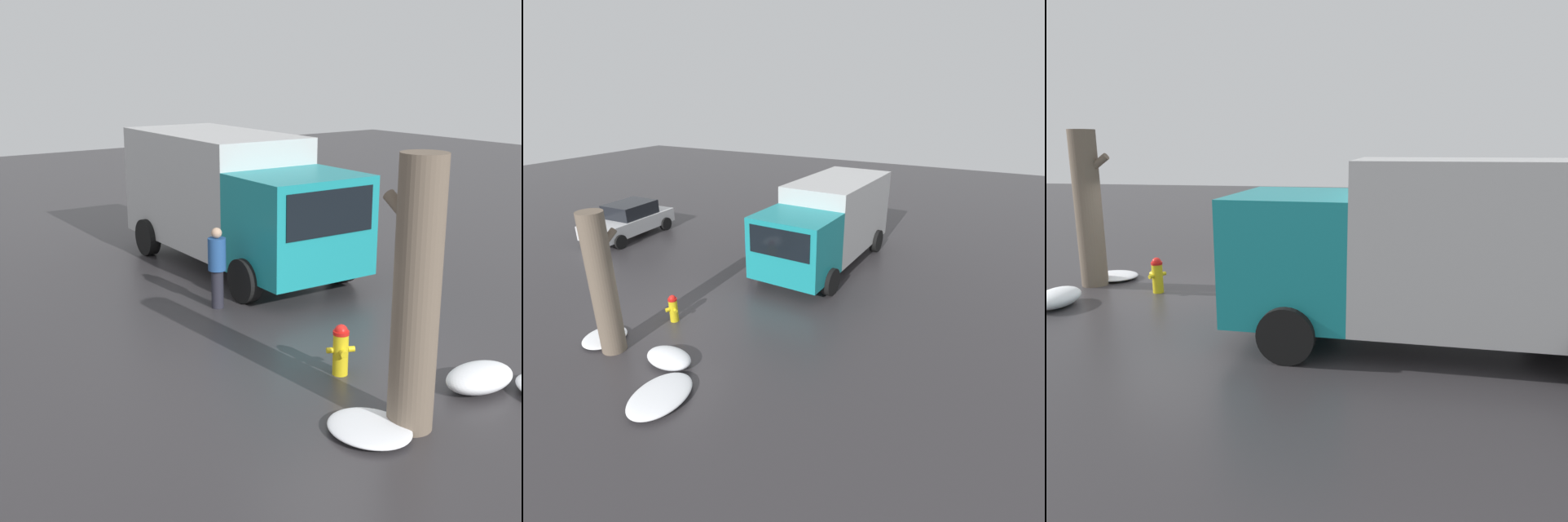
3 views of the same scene
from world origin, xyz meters
TOP-DOWN VIEW (x-y plane):
  - ground_plane at (0.00, 0.00)m, footprint 60.00×60.00m
  - fire_hydrant at (-0.00, 0.00)m, footprint 0.36×0.43m
  - tree_trunk at (-1.78, 0.38)m, footprint 0.92×0.60m
  - delivery_truck at (6.12, -2.12)m, footprint 6.87×2.96m
  - pedestrian at (3.77, -0.17)m, footprint 0.35×0.35m
  - parked_car at (4.72, 6.90)m, footprint 4.17×2.07m
  - snow_pile_by_hydrant at (-1.61, 0.94)m, footprint 1.17×1.03m
  - snow_pile_curbside at (-1.60, -1.30)m, footprint 0.74×1.21m
  - snow_pile_by_tree at (-2.61, -1.99)m, footprint 1.59×1.11m

SIDE VIEW (x-z plane):
  - ground_plane at x=0.00m, z-range 0.00..0.00m
  - snow_pile_by_hydrant at x=-1.61m, z-range 0.00..0.16m
  - snow_pile_by_tree at x=-2.61m, z-range 0.00..0.24m
  - snow_pile_curbside at x=-1.60m, z-range 0.00..0.38m
  - fire_hydrant at x=0.00m, z-range 0.01..0.82m
  - parked_car at x=4.72m, z-range 0.01..1.50m
  - pedestrian at x=3.77m, z-range 0.07..1.68m
  - delivery_truck at x=6.12m, z-range 0.13..3.19m
  - tree_trunk at x=-1.78m, z-range 0.02..3.63m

